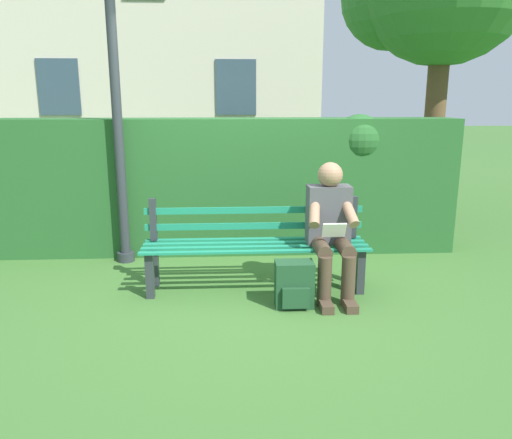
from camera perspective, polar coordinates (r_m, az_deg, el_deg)
ground at (r=4.57m, az=-0.07°, el=-8.04°), size 60.00×60.00×0.00m
park_bench at (r=4.49m, az=-0.11°, el=-2.85°), size 2.01×0.45×0.82m
person_seated at (r=4.37m, az=8.60°, el=-0.78°), size 0.44×0.73×1.16m
hedge_backdrop at (r=5.62m, az=-4.75°, el=4.18°), size 5.41×0.66×1.54m
building_facade at (r=13.10m, az=-11.64°, el=21.35°), size 7.75×2.88×7.06m
backpack at (r=4.16m, az=4.42°, el=-7.49°), size 0.32×0.27×0.39m
lamp_post at (r=5.29m, az=-16.19°, el=18.75°), size 0.26×0.26×3.68m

